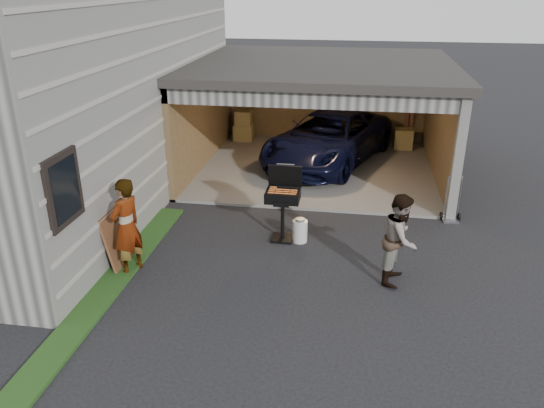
{
  "coord_description": "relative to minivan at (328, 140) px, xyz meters",
  "views": [
    {
      "loc": [
        1.73,
        -7.5,
        4.87
      ],
      "look_at": [
        0.34,
        1.11,
        1.15
      ],
      "focal_mm": 35.0,
      "sensor_mm": 36.0,
      "label": 1
    }
  ],
  "objects": [
    {
      "name": "ground",
      "position": [
        -1.01,
        -6.9,
        -0.69
      ],
      "size": [
        80.0,
        80.0,
        0.0
      ],
      "primitive_type": "plane",
      "color": "black",
      "rests_on": "ground"
    },
    {
      "name": "house",
      "position": [
        -7.01,
        -2.9,
        2.06
      ],
      "size": [
        7.0,
        11.0,
        5.5
      ],
      "primitive_type": "cube",
      "color": "#474744",
      "rests_on": "ground"
    },
    {
      "name": "groundcover_strip",
      "position": [
        -3.26,
        -7.9,
        -0.66
      ],
      "size": [
        0.5,
        8.0,
        0.06
      ],
      "primitive_type": "cube",
      "color": "#193814",
      "rests_on": "ground"
    },
    {
      "name": "garage",
      "position": [
        -0.25,
        -0.11,
        1.18
      ],
      "size": [
        6.8,
        6.3,
        2.9
      ],
      "color": "#605E59",
      "rests_on": "ground"
    },
    {
      "name": "minivan",
      "position": [
        0.0,
        0.0,
        0.0
      ],
      "size": [
        3.87,
        5.46,
        1.38
      ],
      "primitive_type": "imported",
      "rotation": [
        0.0,
        0.0,
        -0.35
      ],
      "color": "black",
      "rests_on": "ground"
    },
    {
      "name": "woman",
      "position": [
        -3.11,
        -6.58,
        0.19
      ],
      "size": [
        0.62,
        0.75,
        1.77
      ],
      "primitive_type": "imported",
      "rotation": [
        0.0,
        0.0,
        -1.93
      ],
      "color": "#9BA5C2",
      "rests_on": "ground"
    },
    {
      "name": "man",
      "position": [
        1.59,
        -6.13,
        0.11
      ],
      "size": [
        0.78,
        0.91,
        1.61
      ],
      "primitive_type": "imported",
      "rotation": [
        0.0,
        0.0,
        1.32
      ],
      "color": "#482A1C",
      "rests_on": "ground"
    },
    {
      "name": "bbq_grill",
      "position": [
        -0.6,
        -4.86,
        0.2
      ],
      "size": [
        0.67,
        0.59,
        1.49
      ],
      "color": "black",
      "rests_on": "ground"
    },
    {
      "name": "propane_tank",
      "position": [
        -0.24,
        -4.92,
        -0.47
      ],
      "size": [
        0.38,
        0.38,
        0.45
      ],
      "primitive_type": "cylinder",
      "rotation": [
        0.0,
        0.0,
        -0.34
      ],
      "color": "silver",
      "rests_on": "ground"
    },
    {
      "name": "plywood_panel",
      "position": [
        -3.41,
        -6.32,
        -0.16
      ],
      "size": [
        0.27,
        0.97,
        1.07
      ],
      "primitive_type": "cube",
      "rotation": [
        0.0,
        -0.21,
        0.0
      ],
      "color": "#4F301B",
      "rests_on": "ground"
    },
    {
      "name": "hand_truck",
      "position": [
        2.89,
        -3.43,
        -0.5
      ],
      "size": [
        0.43,
        0.33,
        1.02
      ],
      "rotation": [
        0.0,
        0.0,
        0.07
      ],
      "color": "gray",
      "rests_on": "ground"
    }
  ]
}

